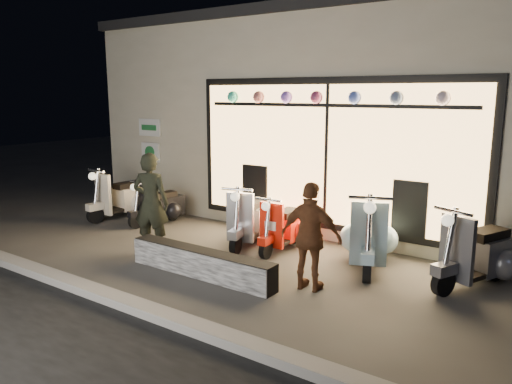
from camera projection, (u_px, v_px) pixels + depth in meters
ground at (222, 262)px, 7.83m from camera, size 40.00×40.00×0.00m
kerb at (121, 301)px, 6.21m from camera, size 40.00×0.25×0.12m
shop_building at (357, 115)px, 11.42m from camera, size 10.20×6.23×4.20m
graffiti_barrier at (201, 263)px, 7.18m from camera, size 2.47×0.28×0.40m
scooter_silver at (251, 219)px, 8.83m from camera, size 0.73×1.47×1.05m
scooter_red at (286, 227)px, 8.48m from camera, size 0.46×1.30×0.93m
scooter_black at (163, 205)px, 10.15m from camera, size 0.54×1.25×0.89m
scooter_cream at (126, 197)px, 10.63m from camera, size 0.54×1.47×1.05m
scooter_blue at (369, 234)px, 7.70m from camera, size 0.92×1.61×1.17m
scooter_grey at (483, 253)px, 6.85m from camera, size 0.90×1.51×1.10m
man at (151, 203)px, 8.18m from camera, size 0.71×0.60×1.67m
woman at (311, 237)px, 6.59m from camera, size 0.89×0.43×1.47m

